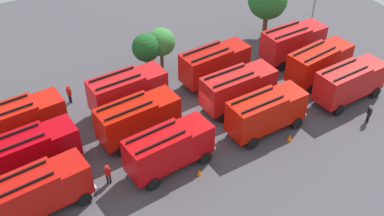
{
  "coord_description": "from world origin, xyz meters",
  "views": [
    {
      "loc": [
        -15.28,
        -29.0,
        27.16
      ],
      "look_at": [
        0.0,
        0.0,
        1.4
      ],
      "focal_mm": 44.31,
      "sensor_mm": 36.0,
      "label": 1
    }
  ],
  "objects_px": {
    "fire_truck_9": "(127,90)",
    "tree_1": "(146,48)",
    "fire_truck_3": "(350,81)",
    "fire_truck_7": "(319,62)",
    "fire_truck_6": "(238,87)",
    "fire_truck_0": "(39,190)",
    "fire_truck_8": "(21,119)",
    "traffic_cone_1": "(199,172)",
    "lamppost": "(315,3)",
    "tree_2": "(161,42)",
    "fire_truck_4": "(32,150)",
    "fire_truck_10": "(215,63)",
    "firefighter_0": "(69,93)",
    "tree_3": "(268,0)",
    "fire_truck_1": "(169,148)",
    "traffic_cone_0": "(290,137)",
    "firefighter_1": "(108,174)",
    "fire_truck_11": "(293,41)",
    "firefighter_2": "(369,113)",
    "fire_truck_2": "(266,111)",
    "fire_truck_5": "(138,117)"
  },
  "relations": [
    {
      "from": "fire_truck_9",
      "to": "tree_1",
      "type": "distance_m",
      "value": 6.13
    },
    {
      "from": "fire_truck_3",
      "to": "fire_truck_7",
      "type": "bearing_deg",
      "value": 90.28
    },
    {
      "from": "fire_truck_6",
      "to": "fire_truck_9",
      "type": "bearing_deg",
      "value": 150.23
    },
    {
      "from": "fire_truck_0",
      "to": "fire_truck_8",
      "type": "xyz_separation_m",
      "value": [
        0.55,
        8.49,
        0.0
      ]
    },
    {
      "from": "traffic_cone_1",
      "to": "lamppost",
      "type": "height_order",
      "value": "lamppost"
    },
    {
      "from": "tree_2",
      "to": "fire_truck_8",
      "type": "bearing_deg",
      "value": -162.51
    },
    {
      "from": "fire_truck_4",
      "to": "fire_truck_10",
      "type": "bearing_deg",
      "value": 6.2
    },
    {
      "from": "fire_truck_0",
      "to": "fire_truck_3",
      "type": "distance_m",
      "value": 28.56
    },
    {
      "from": "fire_truck_8",
      "to": "tree_2",
      "type": "xyz_separation_m",
      "value": [
        15.03,
        4.73,
        0.84
      ]
    },
    {
      "from": "fire_truck_3",
      "to": "firefighter_0",
      "type": "xyz_separation_m",
      "value": [
        -23.17,
        11.8,
        -1.12
      ]
    },
    {
      "from": "fire_truck_10",
      "to": "tree_3",
      "type": "xyz_separation_m",
      "value": [
        9.56,
        5.12,
        2.39
      ]
    },
    {
      "from": "fire_truck_10",
      "to": "fire_truck_4",
      "type": "bearing_deg",
      "value": -174.43
    },
    {
      "from": "fire_truck_1",
      "to": "traffic_cone_0",
      "type": "xyz_separation_m",
      "value": [
        10.5,
        -1.82,
        -1.83
      ]
    },
    {
      "from": "fire_truck_1",
      "to": "lamppost",
      "type": "relative_size",
      "value": 1.22
    },
    {
      "from": "fire_truck_7",
      "to": "firefighter_1",
      "type": "distance_m",
      "value": 23.42
    },
    {
      "from": "fire_truck_9",
      "to": "fire_truck_11",
      "type": "bearing_deg",
      "value": -5.36
    },
    {
      "from": "fire_truck_4",
      "to": "firefighter_2",
      "type": "height_order",
      "value": "fire_truck_4"
    },
    {
      "from": "firefighter_0",
      "to": "firefighter_2",
      "type": "bearing_deg",
      "value": 122.63
    },
    {
      "from": "fire_truck_9",
      "to": "firefighter_2",
      "type": "relative_size",
      "value": 4.29
    },
    {
      "from": "fire_truck_0",
      "to": "fire_truck_11",
      "type": "relative_size",
      "value": 1.02
    },
    {
      "from": "fire_truck_6",
      "to": "firefighter_0",
      "type": "bearing_deg",
      "value": 145.89
    },
    {
      "from": "fire_truck_4",
      "to": "tree_1",
      "type": "distance_m",
      "value": 15.94
    },
    {
      "from": "fire_truck_2",
      "to": "firefighter_2",
      "type": "bearing_deg",
      "value": -24.38
    },
    {
      "from": "firefighter_1",
      "to": "traffic_cone_1",
      "type": "xyz_separation_m",
      "value": [
        6.57,
        -2.49,
        -0.74
      ]
    },
    {
      "from": "fire_truck_3",
      "to": "fire_truck_4",
      "type": "bearing_deg",
      "value": 166.18
    },
    {
      "from": "fire_truck_4",
      "to": "firefighter_0",
      "type": "distance_m",
      "value": 9.02
    },
    {
      "from": "tree_3",
      "to": "lamppost",
      "type": "distance_m",
      "value": 5.7
    },
    {
      "from": "fire_truck_2",
      "to": "fire_truck_6",
      "type": "bearing_deg",
      "value": 89.09
    },
    {
      "from": "fire_truck_7",
      "to": "firefighter_0",
      "type": "distance_m",
      "value": 24.18
    },
    {
      "from": "tree_3",
      "to": "fire_truck_5",
      "type": "bearing_deg",
      "value": -154.16
    },
    {
      "from": "tree_3",
      "to": "lamppost",
      "type": "xyz_separation_m",
      "value": [
        5.41,
        -1.54,
        -0.94
      ]
    },
    {
      "from": "tree_1",
      "to": "fire_truck_1",
      "type": "bearing_deg",
      "value": -106.43
    },
    {
      "from": "traffic_cone_1",
      "to": "fire_truck_9",
      "type": "bearing_deg",
      "value": 99.37
    },
    {
      "from": "fire_truck_7",
      "to": "fire_truck_11",
      "type": "distance_m",
      "value": 4.42
    },
    {
      "from": "fire_truck_1",
      "to": "firefighter_0",
      "type": "xyz_separation_m",
      "value": [
        -4.52,
        12.11,
        -1.12
      ]
    },
    {
      "from": "fire_truck_1",
      "to": "fire_truck_9",
      "type": "bearing_deg",
      "value": 82.54
    },
    {
      "from": "fire_truck_3",
      "to": "firefighter_2",
      "type": "distance_m",
      "value": 3.61
    },
    {
      "from": "fire_truck_4",
      "to": "fire_truck_8",
      "type": "distance_m",
      "value": 4.18
    },
    {
      "from": "fire_truck_1",
      "to": "traffic_cone_0",
      "type": "relative_size",
      "value": 11.36
    },
    {
      "from": "fire_truck_8",
      "to": "traffic_cone_0",
      "type": "xyz_separation_m",
      "value": [
        19.85,
        -10.63,
        -1.83
      ]
    },
    {
      "from": "fire_truck_11",
      "to": "tree_3",
      "type": "xyz_separation_m",
      "value": [
        0.25,
        5.35,
        2.39
      ]
    },
    {
      "from": "firefighter_0",
      "to": "fire_truck_2",
      "type": "bearing_deg",
      "value": 115.61
    },
    {
      "from": "fire_truck_3",
      "to": "fire_truck_11",
      "type": "height_order",
      "value": "same"
    },
    {
      "from": "fire_truck_11",
      "to": "firefighter_0",
      "type": "height_order",
      "value": "fire_truck_11"
    },
    {
      "from": "fire_truck_10",
      "to": "fire_truck_1",
      "type": "bearing_deg",
      "value": -143.23
    },
    {
      "from": "fire_truck_7",
      "to": "firefighter_0",
      "type": "height_order",
      "value": "fire_truck_7"
    },
    {
      "from": "tree_3",
      "to": "fire_truck_11",
      "type": "bearing_deg",
      "value": -92.69
    },
    {
      "from": "firefighter_2",
      "to": "traffic_cone_1",
      "type": "relative_size",
      "value": 3.08
    },
    {
      "from": "firefighter_1",
      "to": "tree_2",
      "type": "distance_m",
      "value": 16.74
    },
    {
      "from": "fire_truck_3",
      "to": "fire_truck_11",
      "type": "relative_size",
      "value": 1.0
    }
  ]
}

